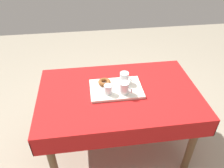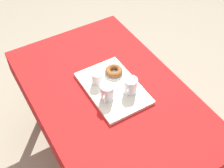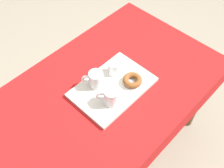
% 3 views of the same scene
% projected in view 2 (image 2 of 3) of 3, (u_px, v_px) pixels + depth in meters
% --- Properties ---
extents(ground_plane, '(6.00, 6.00, 0.00)m').
position_uv_depth(ground_plane, '(111.00, 155.00, 2.26)').
color(ground_plane, gray).
extents(dining_table, '(1.35, 0.85, 0.72)m').
position_uv_depth(dining_table, '(110.00, 104.00, 1.80)').
color(dining_table, red).
rests_on(dining_table, ground).
extents(serving_tray, '(0.44, 0.30, 0.02)m').
position_uv_depth(serving_tray, '(113.00, 88.00, 1.74)').
color(serving_tray, silver).
rests_on(serving_tray, dining_table).
extents(tea_mug_left, '(0.10, 0.10, 0.10)m').
position_uv_depth(tea_mug_left, '(130.00, 86.00, 1.68)').
color(tea_mug_left, white).
rests_on(tea_mug_left, serving_tray).
extents(tea_mug_right, '(0.10, 0.10, 0.10)m').
position_uv_depth(tea_mug_right, '(107.00, 93.00, 1.64)').
color(tea_mug_right, white).
rests_on(tea_mug_right, serving_tray).
extents(water_glass_near, '(0.07, 0.07, 0.08)m').
position_uv_depth(water_glass_near, '(97.00, 79.00, 1.73)').
color(water_glass_near, white).
rests_on(water_glass_near, serving_tray).
extents(donut_plate_left, '(0.11, 0.11, 0.01)m').
position_uv_depth(donut_plate_left, '(114.00, 73.00, 1.81)').
color(donut_plate_left, silver).
rests_on(donut_plate_left, serving_tray).
extents(sugar_donut_left, '(0.11, 0.11, 0.03)m').
position_uv_depth(sugar_donut_left, '(114.00, 71.00, 1.79)').
color(sugar_donut_left, brown).
rests_on(sugar_donut_left, donut_plate_left).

